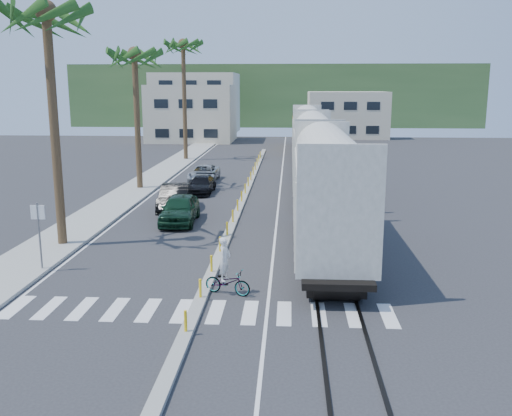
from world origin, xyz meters
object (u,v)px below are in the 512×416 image
(street_sign, at_px, (39,227))
(cyclist, at_px, (227,277))
(car_lead, at_px, (180,209))
(car_second, at_px, (175,198))

(street_sign, height_order, cyclist, street_sign)
(car_lead, height_order, car_second, car_second)
(car_lead, distance_m, car_second, 3.42)
(street_sign, xyz_separation_m, car_second, (3.27, 12.49, -1.14))
(car_lead, relative_size, cyclist, 2.20)
(car_lead, bearing_deg, street_sign, -116.25)
(street_sign, bearing_deg, car_second, 75.33)
(car_second, bearing_deg, street_sign, -108.70)
(street_sign, height_order, car_lead, street_sign)
(cyclist, bearing_deg, street_sign, 93.34)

